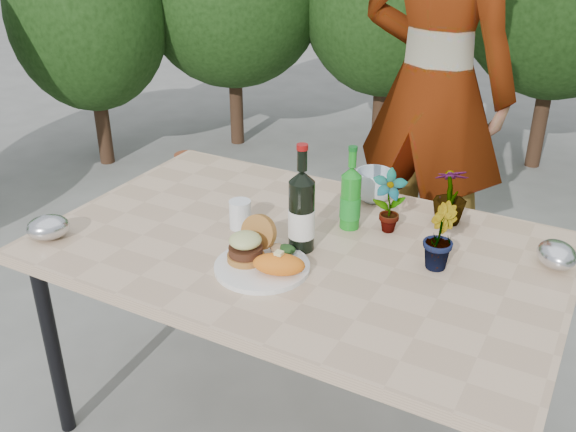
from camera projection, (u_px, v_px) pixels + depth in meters
The scene contains 18 objects.
ground at pixel (298, 422), 2.34m from camera, with size 80.00×80.00×0.00m, color slate.
patio_table at pixel (300, 259), 2.03m from camera, with size 1.60×1.00×0.75m.
shrub_hedge at pixel (516, 30), 3.08m from camera, with size 6.76×5.22×2.37m.
dinner_plate at pixel (262, 267), 1.86m from camera, with size 0.28×0.28×0.01m, color white.
burger_stack at pixel (249, 244), 1.88m from camera, with size 0.11×0.16×0.11m.
sweet_potato at pixel (279, 264), 1.80m from camera, with size 0.15×0.08×0.06m, color orange.
grilled_veg at pixel (283, 248), 1.92m from camera, with size 0.08×0.05×0.03m.
wine_bottle at pixel (302, 212), 1.92m from camera, with size 0.08×0.08×0.34m.
sparkling_water at pixel (351, 199), 2.06m from camera, with size 0.07×0.07×0.28m.
plastic_cup at pixel (240, 214), 2.08m from camera, with size 0.07×0.07×0.10m, color silver.
seedling_left at pixel (389, 202), 2.03m from camera, with size 0.11×0.07×0.21m, color #225E20.
seedling_mid at pixel (439, 236), 1.84m from camera, with size 0.11×0.09×0.20m, color #1F501B.
seedling_right at pixel (450, 195), 2.09m from camera, with size 0.11×0.11×0.20m, color #24591E.
blue_bowl at pixel (374, 186), 2.26m from camera, with size 0.14×0.14×0.11m, color silver.
foil_packet_left at pixel (48, 227), 2.02m from camera, with size 0.13×0.11×0.08m, color silver.
foil_packet_right at pixel (557, 255), 1.87m from camera, with size 0.13×0.11×0.08m, color silver.
person at pixel (434, 88), 2.75m from camera, with size 0.72×0.47×1.97m, color #A26751.
terracotta_pot at pixel (187, 163), 4.41m from camera, with size 0.17×0.17×0.14m.
Camera 1 is at (0.81, -1.56, 1.73)m, focal length 40.00 mm.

